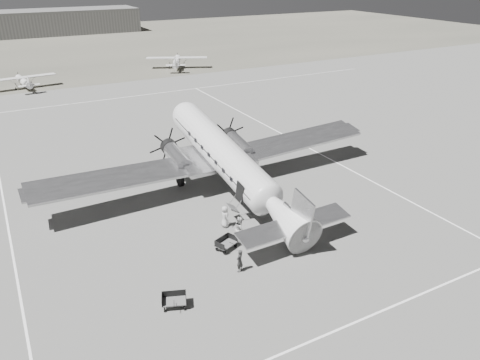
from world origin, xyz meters
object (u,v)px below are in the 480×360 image
(baggage_cart_near, at_px, (226,244))
(passenger, at_px, (225,217))
(light_plane_right, at_px, (177,62))
(ground_crew, at_px, (240,261))
(ramp_agent, at_px, (240,229))
(dc3_airliner, at_px, (229,162))
(light_plane_left, at_px, (24,82))
(hangar_main, at_px, (62,21))
(baggage_cart_far, at_px, (174,301))

(baggage_cart_near, xyz_separation_m, passenger, (1.32, 2.81, 0.42))
(baggage_cart_near, bearing_deg, light_plane_right, 48.89)
(ground_crew, xyz_separation_m, ramp_agent, (1.78, 3.22, 0.17))
(dc3_airliner, height_order, ramp_agent, dc3_airliner)
(ground_crew, height_order, passenger, passenger)
(dc3_airliner, height_order, light_plane_left, dc3_airliner)
(dc3_airliner, bearing_deg, light_plane_left, 101.57)
(hangar_main, distance_m, light_plane_right, 64.62)
(dc3_airliner, distance_m, baggage_cart_far, 15.06)
(baggage_cart_far, bearing_deg, light_plane_left, 112.33)
(dc3_airliner, bearing_deg, ground_crew, -115.14)
(dc3_airliner, xyz_separation_m, passenger, (-2.73, -4.67, -2.18))
(dc3_airliner, distance_m, light_plane_right, 55.14)
(baggage_cart_far, relative_size, ramp_agent, 0.77)
(hangar_main, xyz_separation_m, ground_crew, (-10.24, -126.73, -2.50))
(dc3_airliner, xyz_separation_m, light_plane_right, (15.92, 52.76, -1.84))
(ramp_agent, relative_size, passenger, 1.13)
(hangar_main, distance_m, dc3_airliner, 116.69)
(dc3_airliner, distance_m, baggage_cart_near, 8.90)
(light_plane_left, bearing_deg, light_plane_right, 0.44)
(hangar_main, relative_size, light_plane_left, 4.08)
(light_plane_left, relative_size, ground_crew, 6.46)
(hangar_main, xyz_separation_m, passenger, (-8.52, -121.22, -2.44))
(baggage_cart_near, bearing_deg, baggage_cart_far, -166.29)
(hangar_main, bearing_deg, light_plane_right, -80.97)
(hangar_main, xyz_separation_m, dc3_airliner, (-5.79, -116.54, -0.26))
(ground_crew, xyz_separation_m, passenger, (1.72, 5.52, 0.06))
(light_plane_left, relative_size, light_plane_right, 0.89)
(hangar_main, relative_size, baggage_cart_near, 27.37)
(baggage_cart_near, bearing_deg, ground_crew, -121.25)
(hangar_main, distance_m, light_plane_left, 69.56)
(hangar_main, xyz_separation_m, light_plane_left, (-17.23, -67.36, -2.23))
(ramp_agent, bearing_deg, dc3_airliner, 7.52)
(passenger, bearing_deg, ground_crew, 160.33)
(baggage_cart_far, relative_size, ground_crew, 0.93)
(baggage_cart_far, bearing_deg, dc3_airliner, 70.98)
(ramp_agent, xyz_separation_m, passenger, (-0.06, 2.30, -0.11))
(baggage_cart_far, bearing_deg, hangar_main, 103.65)
(hangar_main, xyz_separation_m, ramp_agent, (-8.46, -123.51, -2.33))
(light_plane_left, height_order, ground_crew, light_plane_left)
(hangar_main, relative_size, passenger, 24.55)
(light_plane_left, relative_size, baggage_cart_near, 6.71)
(dc3_airliner, bearing_deg, ramp_agent, -112.50)
(hangar_main, xyz_separation_m, baggage_cart_near, (-9.84, -124.03, -2.87))
(light_plane_right, height_order, baggage_cart_near, light_plane_right)
(baggage_cart_near, xyz_separation_m, ramp_agent, (1.38, 0.51, 0.53))
(baggage_cart_far, bearing_deg, ramp_agent, 54.01)
(dc3_airliner, height_order, ground_crew, dc3_airliner)
(baggage_cart_far, height_order, ramp_agent, ramp_agent)
(hangar_main, height_order, light_plane_left, hangar_main)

